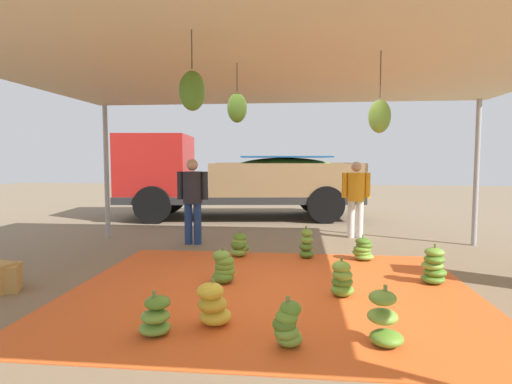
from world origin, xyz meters
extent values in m
plane|color=#7F6B51|center=(0.00, 3.00, 0.00)|extent=(40.00, 40.00, 0.00)
cube|color=#E05B23|center=(0.00, 0.00, 0.01)|extent=(5.21, 4.31, 0.01)
cylinder|color=#9EA0A5|center=(-3.80, 3.30, 1.44)|extent=(0.10, 0.10, 2.88)
cylinder|color=#9EA0A5|center=(3.80, 3.30, 1.44)|extent=(0.10, 0.10, 2.88)
cube|color=beige|center=(0.00, 0.00, 2.91)|extent=(8.00, 7.00, 0.06)
cylinder|color=#4C422D|center=(1.21, -0.59, 2.62)|extent=(0.01, 0.01, 0.50)
ellipsoid|color=#6B9E38|center=(1.21, -0.59, 2.17)|extent=(0.24, 0.24, 0.36)
cylinder|color=#4C422D|center=(-0.63, -1.52, 2.70)|extent=(0.01, 0.01, 0.35)
ellipsoid|color=#477523|center=(-0.63, -1.52, 2.33)|extent=(0.24, 0.24, 0.36)
cylinder|color=#4C422D|center=(-0.42, -0.19, 2.71)|extent=(0.01, 0.01, 0.34)
ellipsoid|color=#477523|center=(-0.42, -0.19, 2.34)|extent=(0.24, 0.24, 0.36)
ellipsoid|color=#518428|center=(2.18, 0.53, 0.07)|extent=(0.45, 0.45, 0.13)
ellipsoid|color=#518428|center=(2.20, 0.53, 0.16)|extent=(0.43, 0.43, 0.13)
ellipsoid|color=#75A83D|center=(2.17, 0.54, 0.26)|extent=(0.38, 0.38, 0.13)
ellipsoid|color=#518428|center=(2.18, 0.50, 0.35)|extent=(0.37, 0.37, 0.13)
ellipsoid|color=#6B9E38|center=(2.18, 0.52, 0.44)|extent=(0.36, 0.36, 0.13)
cylinder|color=olive|center=(2.19, 0.53, 0.50)|extent=(0.04, 0.04, 0.12)
ellipsoid|color=gold|center=(-0.50, -1.19, 0.10)|extent=(0.35, 0.35, 0.17)
ellipsoid|color=gold|center=(-0.53, -1.22, 0.23)|extent=(0.42, 0.42, 0.17)
ellipsoid|color=gold|center=(-0.54, -1.24, 0.37)|extent=(0.35, 0.35, 0.17)
cylinder|color=olive|center=(-0.52, -1.21, 0.43)|extent=(0.04, 0.04, 0.12)
ellipsoid|color=#60932D|center=(0.89, -0.14, 0.09)|extent=(0.40, 0.40, 0.15)
ellipsoid|color=#518428|center=(0.89, -0.11, 0.18)|extent=(0.38, 0.38, 0.15)
ellipsoid|color=#75A83D|center=(0.88, -0.14, 0.28)|extent=(0.26, 0.26, 0.15)
ellipsoid|color=#75A83D|center=(0.87, -0.14, 0.37)|extent=(0.23, 0.23, 0.15)
cylinder|color=olive|center=(0.87, -0.13, 0.43)|extent=(0.04, 0.04, 0.12)
ellipsoid|color=#75A83D|center=(1.44, 1.79, 0.07)|extent=(0.40, 0.40, 0.12)
ellipsoid|color=#60932D|center=(1.40, 1.80, 0.13)|extent=(0.41, 0.41, 0.12)
ellipsoid|color=#60932D|center=(1.41, 1.79, 0.20)|extent=(0.41, 0.41, 0.12)
ellipsoid|color=#477523|center=(1.44, 1.80, 0.26)|extent=(0.37, 0.37, 0.12)
ellipsoid|color=#477523|center=(1.42, 1.81, 0.32)|extent=(0.37, 0.37, 0.12)
cylinder|color=olive|center=(1.42, 1.81, 0.38)|extent=(0.04, 0.04, 0.12)
ellipsoid|color=#75A83D|center=(-0.71, 1.82, 0.10)|extent=(0.34, 0.34, 0.17)
ellipsoid|color=#518428|center=(-0.67, 1.84, 0.16)|extent=(0.37, 0.37, 0.17)
ellipsoid|color=#477523|center=(-0.70, 1.79, 0.22)|extent=(0.31, 0.31, 0.17)
ellipsoid|color=#75A83D|center=(-0.69, 1.84, 0.28)|extent=(0.34, 0.34, 0.17)
ellipsoid|color=#518428|center=(-0.69, 1.83, 0.34)|extent=(0.27, 0.27, 0.17)
cylinder|color=olive|center=(-0.68, 1.82, 0.40)|extent=(0.04, 0.04, 0.12)
ellipsoid|color=#6B9E38|center=(-1.04, -1.49, 0.07)|extent=(0.43, 0.43, 0.13)
ellipsoid|color=#6B9E38|center=(-1.02, -1.52, 0.20)|extent=(0.37, 0.37, 0.13)
ellipsoid|color=#518428|center=(-1.01, -1.49, 0.32)|extent=(0.35, 0.35, 0.13)
cylinder|color=olive|center=(-1.04, -1.50, 0.38)|extent=(0.04, 0.04, 0.12)
ellipsoid|color=#6B9E38|center=(0.26, -1.61, 0.08)|extent=(0.27, 0.27, 0.15)
ellipsoid|color=#6B9E38|center=(0.24, -1.64, 0.15)|extent=(0.27, 0.27, 0.15)
ellipsoid|color=#477523|center=(0.22, -1.64, 0.22)|extent=(0.30, 0.30, 0.15)
ellipsoid|color=#60932D|center=(0.24, -1.63, 0.29)|extent=(0.25, 0.25, 0.15)
ellipsoid|color=#518428|center=(0.28, -1.61, 0.36)|extent=(0.22, 0.22, 0.15)
cylinder|color=olive|center=(0.25, -1.61, 0.42)|extent=(0.04, 0.04, 0.12)
ellipsoid|color=#60932D|center=(1.15, -1.51, 0.08)|extent=(0.41, 0.41, 0.14)
ellipsoid|color=#75A83D|center=(1.12, -1.46, 0.26)|extent=(0.28, 0.28, 0.14)
ellipsoid|color=#6B9E38|center=(1.11, -1.48, 0.44)|extent=(0.32, 0.32, 0.14)
cylinder|color=olive|center=(1.13, -1.48, 0.50)|extent=(0.04, 0.04, 0.12)
ellipsoid|color=#477523|center=(0.47, 1.84, 0.08)|extent=(0.33, 0.33, 0.14)
ellipsoid|color=#477523|center=(0.46, 1.85, 0.20)|extent=(0.28, 0.28, 0.14)
ellipsoid|color=#6B9E38|center=(0.48, 1.86, 0.32)|extent=(0.25, 0.25, 0.14)
ellipsoid|color=#6B9E38|center=(0.48, 1.87, 0.44)|extent=(0.26, 0.26, 0.14)
cylinder|color=olive|center=(0.47, 1.86, 0.50)|extent=(0.04, 0.04, 0.12)
ellipsoid|color=#518428|center=(-0.70, 0.24, 0.09)|extent=(0.34, 0.34, 0.17)
ellipsoid|color=#60932D|center=(-0.67, 0.28, 0.17)|extent=(0.40, 0.40, 0.17)
ellipsoid|color=#60932D|center=(-0.68, 0.28, 0.24)|extent=(0.39, 0.39, 0.17)
ellipsoid|color=#60932D|center=(-0.67, 0.27, 0.31)|extent=(0.34, 0.34, 0.17)
ellipsoid|color=#6B9E38|center=(-0.72, 0.28, 0.38)|extent=(0.31, 0.31, 0.17)
cylinder|color=olive|center=(-0.69, 0.27, 0.44)|extent=(0.04, 0.04, 0.12)
cube|color=#2D2D2D|center=(-1.38, 6.78, 0.60)|extent=(7.03, 3.23, 0.20)
cube|color=red|center=(-3.81, 6.50, 1.55)|extent=(2.15, 2.47, 1.70)
cube|color=#232D38|center=(-4.77, 6.39, 1.89)|extent=(0.25, 1.97, 0.75)
cube|color=#99754C|center=(0.03, 5.74, 1.15)|extent=(4.19, 0.56, 0.90)
cube|color=#99754C|center=(-0.24, 8.11, 1.15)|extent=(4.19, 0.56, 0.90)
cube|color=#99754C|center=(1.95, 7.16, 1.15)|extent=(0.36, 2.46, 0.90)
ellipsoid|color=#75A83D|center=(-0.10, 6.92, 1.23)|extent=(3.92, 2.48, 1.06)
cube|color=#19569E|center=(-0.10, 6.92, 1.78)|extent=(2.72, 2.15, 0.04)
cylinder|color=black|center=(-3.55, 5.39, 0.50)|extent=(1.03, 0.39, 1.00)
cylinder|color=black|center=(-3.81, 7.64, 0.50)|extent=(1.03, 0.39, 1.00)
cylinder|color=black|center=(1.04, 5.91, 0.50)|extent=(1.03, 0.39, 1.00)
cylinder|color=black|center=(0.78, 8.17, 0.50)|extent=(1.03, 0.39, 1.00)
cylinder|color=navy|center=(-1.88, 2.83, 0.42)|extent=(0.16, 0.16, 0.84)
cylinder|color=navy|center=(-1.69, 2.83, 0.42)|extent=(0.16, 0.16, 0.84)
cylinder|color=#26262D|center=(-1.78, 2.83, 1.15)|extent=(0.38, 0.38, 0.63)
cylinder|color=#26262D|center=(-2.04, 2.83, 1.18)|extent=(0.12, 0.12, 0.56)
cylinder|color=#26262D|center=(-1.53, 2.83, 1.18)|extent=(0.12, 0.12, 0.56)
sphere|color=tan|center=(-1.78, 2.83, 1.60)|extent=(0.23, 0.23, 0.23)
cylinder|color=silver|center=(1.47, 3.87, 0.40)|extent=(0.15, 0.15, 0.81)
cylinder|color=silver|center=(1.65, 3.87, 0.40)|extent=(0.15, 0.15, 0.81)
cylinder|color=orange|center=(1.56, 3.87, 1.11)|extent=(0.37, 0.37, 0.61)
cylinder|color=orange|center=(1.31, 3.87, 1.15)|extent=(0.12, 0.12, 0.54)
cylinder|color=orange|center=(1.80, 3.87, 1.15)|extent=(0.12, 0.12, 0.54)
sphere|color=tan|center=(1.56, 3.87, 1.55)|extent=(0.22, 0.22, 0.22)
camera|label=1|loc=(0.35, -5.30, 1.71)|focal=29.30mm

